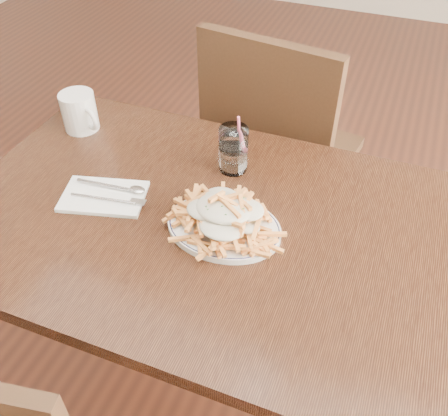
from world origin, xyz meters
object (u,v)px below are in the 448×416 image
at_px(fries_plate, 224,227).
at_px(water_glass, 233,152).
at_px(chair_far, 276,147).
at_px(table, 199,238).
at_px(coffee_mug, 80,112).
at_px(loaded_fries, 224,212).

bearing_deg(fries_plate, water_glass, 105.44).
bearing_deg(fries_plate, chair_far, 94.68).
relative_size(table, fries_plate, 3.73).
height_order(table, chair_far, chair_far).
xyz_separation_m(chair_far, coffee_mug, (-0.50, -0.38, 0.25)).
height_order(water_glass, coffee_mug, water_glass).
xyz_separation_m(fries_plate, coffee_mug, (-0.55, 0.25, 0.05)).
relative_size(loaded_fries, water_glass, 1.68).
xyz_separation_m(chair_far, loaded_fries, (0.05, -0.63, 0.25)).
bearing_deg(loaded_fries, chair_far, 94.68).
bearing_deg(table, chair_far, 87.69).
bearing_deg(chair_far, loaded_fries, -85.32).
relative_size(fries_plate, water_glass, 1.90).
height_order(fries_plate, coffee_mug, coffee_mug).
height_order(table, loaded_fries, loaded_fries).
distance_m(water_glass, coffee_mug, 0.49).
bearing_deg(table, loaded_fries, -17.64).
distance_m(table, loaded_fries, 0.16).
bearing_deg(table, coffee_mug, 154.49).
relative_size(fries_plate, loaded_fries, 1.13).
height_order(chair_far, coffee_mug, chair_far).
bearing_deg(table, water_glass, 86.39).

